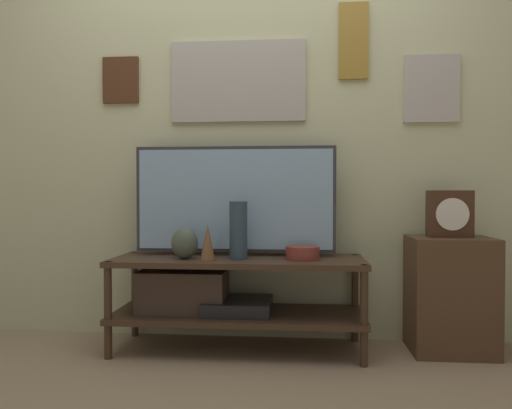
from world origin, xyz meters
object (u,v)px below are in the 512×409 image
(vase_tall_ceramic, at_px, (238,230))
(vase_urn_stoneware, at_px, (185,243))
(vase_wide_bowl, at_px, (303,253))
(vase_slim_bronze, at_px, (208,242))
(television, at_px, (235,199))
(mantel_clock, at_px, (450,214))

(vase_tall_ceramic, relative_size, vase_urn_stoneware, 1.81)
(vase_wide_bowl, relative_size, vase_slim_bronze, 0.94)
(vase_tall_ceramic, relative_size, vase_slim_bronze, 1.62)
(vase_wide_bowl, bearing_deg, vase_tall_ceramic, -177.71)
(television, height_order, vase_urn_stoneware, television)
(mantel_clock, bearing_deg, television, 177.93)
(television, relative_size, vase_tall_ceramic, 3.67)
(vase_urn_stoneware, bearing_deg, vase_tall_ceramic, 2.16)
(television, xyz_separation_m, vase_slim_bronze, (-0.11, -0.23, -0.22))
(vase_slim_bronze, bearing_deg, vase_tall_ceramic, 24.27)
(vase_tall_ceramic, xyz_separation_m, vase_wide_bowl, (0.34, 0.01, -0.12))
(vase_wide_bowl, bearing_deg, mantel_clock, 7.56)
(vase_tall_ceramic, xyz_separation_m, mantel_clock, (1.12, 0.12, 0.09))
(mantel_clock, bearing_deg, vase_wide_bowl, -172.44)
(vase_tall_ceramic, xyz_separation_m, vase_urn_stoneware, (-0.29, -0.01, -0.07))
(mantel_clock, bearing_deg, vase_tall_ceramic, -174.03)
(television, xyz_separation_m, vase_urn_stoneware, (-0.25, -0.17, -0.23))
(vase_urn_stoneware, bearing_deg, vase_wide_bowl, 2.23)
(vase_urn_stoneware, distance_m, vase_wide_bowl, 0.63)
(vase_wide_bowl, height_order, mantel_clock, mantel_clock)
(vase_tall_ceramic, height_order, vase_slim_bronze, vase_tall_ceramic)
(television, relative_size, mantel_clock, 4.51)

